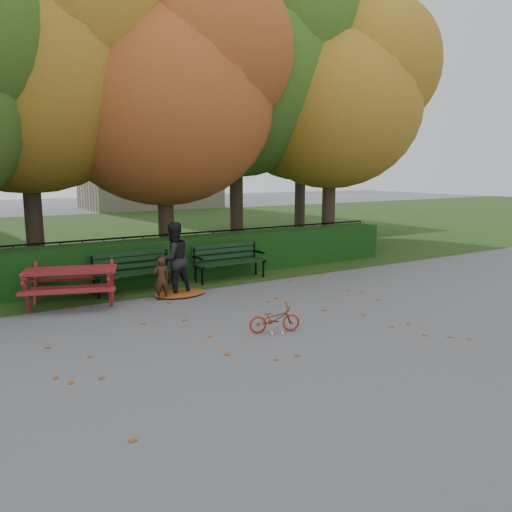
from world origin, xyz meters
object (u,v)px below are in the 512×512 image
tree_b (39,56)px  tree_g (311,103)px  adult (173,259)px  bicycle (275,319)px  bench_left (133,268)px  bench_right (228,258)px  child (161,279)px  tree_c (177,88)px  tree_d (250,64)px  tree_e (344,94)px  picnic_table (71,277)px

tree_b → tree_g: size_ratio=1.03×
adult → bicycle: size_ratio=1.85×
tree_b → bench_left: tree_b is taller
bench_right → child: bearing=-154.1°
bench_left → bicycle: (1.07, -4.02, -0.29)m
bench_right → tree_c: bearing=96.7°
tree_c → bench_left: 5.31m
tree_c → tree_d: (3.04, 1.27, 1.16)m
tree_b → bicycle: bearing=-72.6°
tree_b → tree_c: (3.28, -0.78, -0.58)m
tree_e → bench_left: 9.29m
tree_d → tree_e: tree_d is taller
child → adult: size_ratio=0.57×
bench_left → bench_right: same height
tree_c → tree_g: bearing=26.9°
tree_c → tree_g: tree_g is taller
tree_b → tree_e: bearing=-6.2°
tree_d → tree_b: bearing=-175.6°
tree_b → tree_g: (10.78, 3.02, -0.03)m
bench_right → tree_e: bearing=20.9°
bench_left → adult: 1.06m
tree_c → child: tree_c is taller
picnic_table → tree_b: bearing=104.6°
tree_b → picnic_table: tree_b is taller
tree_d → tree_e: bearing=-28.9°
tree_b → tree_e: 9.03m
tree_b → child: tree_b is taller
tree_b → tree_d: bearing=4.4°
tree_c → picnic_table: 6.19m
picnic_table → adult: bearing=10.6°
child → bicycle: child is taller
bench_left → bicycle: 4.17m
tree_d → bicycle: tree_d is taller
tree_c → child: size_ratio=8.86×
tree_e → child: size_ratio=9.03×
bench_left → child: child is taller
tree_d → picnic_table: tree_d is taller
picnic_table → adult: 2.08m
tree_g → bench_left: (-9.63, -6.06, -4.85)m
tree_g → tree_c: bearing=-153.1°
tree_b → tree_d: (6.32, 0.48, 0.58)m
adult → child: bearing=22.7°
child → bicycle: bearing=114.1°
tree_d → picnic_table: (-6.60, -4.03, -5.40)m
tree_e → bench_right: (-5.42, -2.07, -4.56)m
adult → bicycle: (0.44, -3.22, -0.57)m
tree_b → bicycle: size_ratio=10.25×
bench_left → bench_right: (2.40, 0.00, 0.00)m
tree_g → adult: 12.21m
child → tree_c: bearing=-110.8°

